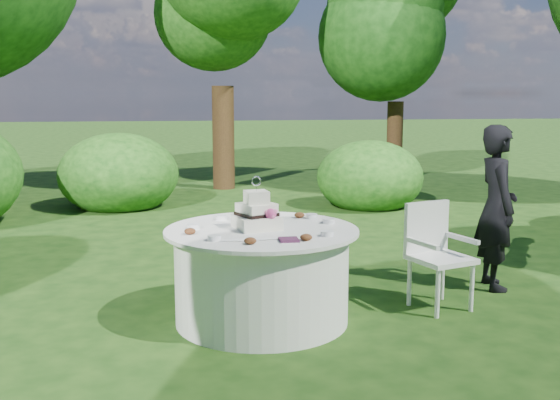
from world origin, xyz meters
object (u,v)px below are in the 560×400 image
object	(u,v)px
napkins	(289,240)
cake	(257,215)
table	(262,275)
chair	(435,248)
guest	(496,207)

from	to	relation	value
napkins	cake	bearing A→B (deg)	110.02
napkins	table	size ratio (longest dim) A/B	0.09
cake	chair	size ratio (longest dim) A/B	0.47
napkins	table	bearing A→B (deg)	107.02
guest	napkins	bearing A→B (deg)	123.87
table	chair	bearing A→B (deg)	5.72
napkins	guest	bearing A→B (deg)	25.87
cake	chair	world-z (taller)	cake
napkins	cake	distance (m)	0.53
chair	napkins	bearing A→B (deg)	-156.07
table	cake	distance (m)	0.50
cake	chair	distance (m)	1.62
napkins	chair	distance (m)	1.55
chair	table	bearing A→B (deg)	-174.28
table	cake	xyz separation A→B (m)	(-0.03, 0.02, 0.50)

